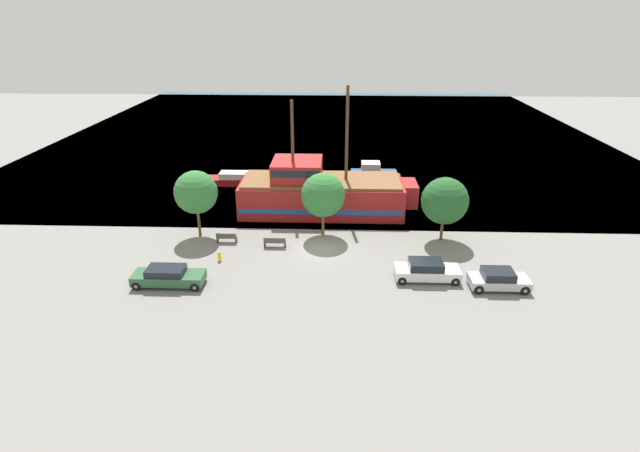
{
  "coord_description": "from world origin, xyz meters",
  "views": [
    {
      "loc": [
        1.31,
        -35.89,
        17.54
      ],
      "look_at": [
        -0.08,
        2.0,
        1.2
      ],
      "focal_mm": 28.0,
      "sensor_mm": 36.0,
      "label": 1
    }
  ],
  "objects_px": {
    "parked_car_curb_front": "(499,279)",
    "parked_car_curb_mid": "(427,270)",
    "parked_car_curb_rear": "(168,276)",
    "pirate_ship": "(321,192)",
    "bench_promenade_east": "(227,238)",
    "moored_boat_dockside": "(373,173)",
    "moored_boat_outer": "(239,180)",
    "fire_hydrant": "(219,256)",
    "bench_promenade_west": "(275,242)"
  },
  "relations": [
    {
      "from": "moored_boat_dockside",
      "to": "parked_car_curb_rear",
      "type": "bearing_deg",
      "value": -122.68
    },
    {
      "from": "pirate_ship",
      "to": "parked_car_curb_rear",
      "type": "bearing_deg",
      "value": -125.03
    },
    {
      "from": "moored_boat_dockside",
      "to": "fire_hydrant",
      "type": "bearing_deg",
      "value": -122.05
    },
    {
      "from": "moored_boat_dockside",
      "to": "parked_car_curb_front",
      "type": "bearing_deg",
      "value": -73.47
    },
    {
      "from": "parked_car_curb_front",
      "to": "moored_boat_dockside",
      "type": "bearing_deg",
      "value": 106.53
    },
    {
      "from": "fire_hydrant",
      "to": "bench_promenade_west",
      "type": "height_order",
      "value": "bench_promenade_west"
    },
    {
      "from": "bench_promenade_west",
      "to": "pirate_ship",
      "type": "bearing_deg",
      "value": 66.98
    },
    {
      "from": "moored_boat_outer",
      "to": "bench_promenade_west",
      "type": "xyz_separation_m",
      "value": [
        5.87,
        -15.84,
        -0.07
      ]
    },
    {
      "from": "parked_car_curb_front",
      "to": "parked_car_curb_rear",
      "type": "xyz_separation_m",
      "value": [
        -22.77,
        -0.39,
        -0.0
      ]
    },
    {
      "from": "moored_boat_dockside",
      "to": "moored_boat_outer",
      "type": "relative_size",
      "value": 0.66
    },
    {
      "from": "moored_boat_outer",
      "to": "bench_promenade_west",
      "type": "height_order",
      "value": "moored_boat_outer"
    },
    {
      "from": "parked_car_curb_rear",
      "to": "bench_promenade_east",
      "type": "distance_m",
      "value": 7.51
    },
    {
      "from": "bench_promenade_east",
      "to": "bench_promenade_west",
      "type": "xyz_separation_m",
      "value": [
        4.07,
        -0.72,
        0.0
      ]
    },
    {
      "from": "parked_car_curb_mid",
      "to": "bench_promenade_east",
      "type": "xyz_separation_m",
      "value": [
        -15.46,
        5.59,
        -0.28
      ]
    },
    {
      "from": "moored_boat_dockside",
      "to": "bench_promenade_east",
      "type": "distance_m",
      "value": 21.71
    },
    {
      "from": "moored_boat_dockside",
      "to": "fire_hydrant",
      "type": "relative_size",
      "value": 6.77
    },
    {
      "from": "parked_car_curb_rear",
      "to": "pirate_ship",
      "type": "bearing_deg",
      "value": 54.97
    },
    {
      "from": "parked_car_curb_mid",
      "to": "fire_hydrant",
      "type": "bearing_deg",
      "value": 171.48
    },
    {
      "from": "moored_boat_outer",
      "to": "parked_car_curb_mid",
      "type": "bearing_deg",
      "value": -50.18
    },
    {
      "from": "bench_promenade_east",
      "to": "bench_promenade_west",
      "type": "height_order",
      "value": "same"
    },
    {
      "from": "parked_car_curb_front",
      "to": "parked_car_curb_rear",
      "type": "bearing_deg",
      "value": -179.02
    },
    {
      "from": "pirate_ship",
      "to": "bench_promenade_west",
      "type": "relative_size",
      "value": 9.25
    },
    {
      "from": "bench_promenade_west",
      "to": "moored_boat_outer",
      "type": "bearing_deg",
      "value": 110.33
    },
    {
      "from": "parked_car_curb_rear",
      "to": "bench_promenade_east",
      "type": "bearing_deg",
      "value": 69.84
    },
    {
      "from": "bench_promenade_west",
      "to": "parked_car_curb_front",
      "type": "bearing_deg",
      "value": -20.22
    },
    {
      "from": "parked_car_curb_mid",
      "to": "pirate_ship",
      "type": "bearing_deg",
      "value": 121.77
    },
    {
      "from": "parked_car_curb_mid",
      "to": "parked_car_curb_rear",
      "type": "xyz_separation_m",
      "value": [
        -18.05,
        -1.46,
        -0.03
      ]
    },
    {
      "from": "moored_boat_dockside",
      "to": "parked_car_curb_rear",
      "type": "distance_m",
      "value": 28.97
    },
    {
      "from": "bench_promenade_west",
      "to": "parked_car_curb_mid",
      "type": "bearing_deg",
      "value": -23.12
    },
    {
      "from": "parked_car_curb_rear",
      "to": "bench_promenade_west",
      "type": "distance_m",
      "value": 9.18
    },
    {
      "from": "pirate_ship",
      "to": "moored_boat_outer",
      "type": "height_order",
      "value": "pirate_ship"
    },
    {
      "from": "pirate_ship",
      "to": "parked_car_curb_mid",
      "type": "relative_size",
      "value": 3.62
    },
    {
      "from": "moored_boat_dockside",
      "to": "bench_promenade_east",
      "type": "height_order",
      "value": "moored_boat_dockside"
    },
    {
      "from": "pirate_ship",
      "to": "parked_car_curb_front",
      "type": "bearing_deg",
      "value": -47.71
    },
    {
      "from": "parked_car_curb_front",
      "to": "parked_car_curb_mid",
      "type": "relative_size",
      "value": 0.88
    },
    {
      "from": "moored_boat_dockside",
      "to": "parked_car_curb_front",
      "type": "relative_size",
      "value": 1.3
    },
    {
      "from": "pirate_ship",
      "to": "moored_boat_dockside",
      "type": "relative_size",
      "value": 3.16
    },
    {
      "from": "pirate_ship",
      "to": "parked_car_curb_mid",
      "type": "distance_m",
      "value": 15.22
    },
    {
      "from": "moored_boat_outer",
      "to": "fire_hydrant",
      "type": "xyz_separation_m",
      "value": [
        1.94,
        -18.42,
        -0.1
      ]
    },
    {
      "from": "moored_boat_outer",
      "to": "parked_car_curb_rear",
      "type": "relative_size",
      "value": 1.61
    },
    {
      "from": "bench_promenade_east",
      "to": "parked_car_curb_rear",
      "type": "bearing_deg",
      "value": -110.16
    },
    {
      "from": "moored_boat_outer",
      "to": "moored_boat_dockside",
      "type": "bearing_deg",
      "value": 8.48
    },
    {
      "from": "parked_car_curb_front",
      "to": "parked_car_curb_mid",
      "type": "bearing_deg",
      "value": 167.24
    },
    {
      "from": "moored_boat_outer",
      "to": "fire_hydrant",
      "type": "distance_m",
      "value": 18.52
    },
    {
      "from": "pirate_ship",
      "to": "bench_promenade_east",
      "type": "xyz_separation_m",
      "value": [
        -7.48,
        -7.31,
        -1.47
      ]
    },
    {
      "from": "moored_boat_outer",
      "to": "fire_hydrant",
      "type": "height_order",
      "value": "moored_boat_outer"
    },
    {
      "from": "bench_promenade_east",
      "to": "bench_promenade_west",
      "type": "bearing_deg",
      "value": -10.03
    },
    {
      "from": "fire_hydrant",
      "to": "moored_boat_outer",
      "type": "bearing_deg",
      "value": 96.02
    },
    {
      "from": "parked_car_curb_front",
      "to": "bench_promenade_west",
      "type": "height_order",
      "value": "parked_car_curb_front"
    },
    {
      "from": "moored_boat_dockside",
      "to": "moored_boat_outer",
      "type": "distance_m",
      "value": 15.02
    }
  ]
}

